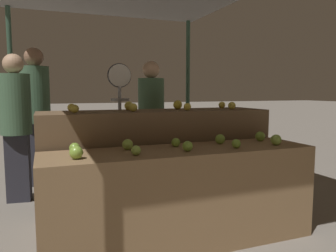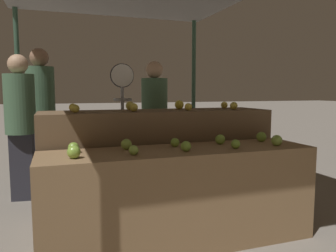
# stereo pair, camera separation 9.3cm
# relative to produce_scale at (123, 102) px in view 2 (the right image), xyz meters

# --- Properties ---
(ground_plane) EXTENTS (60.00, 60.00, 0.00)m
(ground_plane) POSITION_rel_produce_scale_xyz_m (0.21, -1.22, -1.08)
(ground_plane) COLOR gray
(display_counter_front) EXTENTS (2.13, 0.55, 0.76)m
(display_counter_front) POSITION_rel_produce_scale_xyz_m (0.21, -1.22, -0.70)
(display_counter_front) COLOR olive
(display_counter_front) RESTS_ON ground_plane
(display_counter_back) EXTENTS (2.13, 0.55, 1.02)m
(display_counter_back) POSITION_rel_produce_scale_xyz_m (0.21, -0.62, -0.57)
(display_counter_back) COLOR brown
(display_counter_back) RESTS_ON ground_plane
(apple_front_0) EXTENTS (0.09, 0.09, 0.09)m
(apple_front_0) POSITION_rel_produce_scale_xyz_m (-0.59, -1.31, -0.28)
(apple_front_0) COLOR #84AD3D
(apple_front_0) RESTS_ON display_counter_front
(apple_front_1) EXTENTS (0.07, 0.07, 0.07)m
(apple_front_1) POSITION_rel_produce_scale_xyz_m (-0.19, -1.33, -0.29)
(apple_front_1) COLOR #8EB247
(apple_front_1) RESTS_ON display_counter_front
(apple_front_2) EXTENTS (0.08, 0.08, 0.08)m
(apple_front_2) POSITION_rel_produce_scale_xyz_m (0.21, -1.32, -0.28)
(apple_front_2) COLOR #7AA338
(apple_front_2) RESTS_ON display_counter_front
(apple_front_3) EXTENTS (0.07, 0.07, 0.07)m
(apple_front_3) POSITION_rel_produce_scale_xyz_m (0.63, -1.34, -0.29)
(apple_front_3) COLOR #7AA338
(apple_front_3) RESTS_ON display_counter_front
(apple_front_4) EXTENTS (0.09, 0.09, 0.09)m
(apple_front_4) POSITION_rel_produce_scale_xyz_m (1.01, -1.33, -0.28)
(apple_front_4) COLOR #8EB247
(apple_front_4) RESTS_ON display_counter_front
(apple_front_5) EXTENTS (0.08, 0.08, 0.08)m
(apple_front_5) POSITION_rel_produce_scale_xyz_m (-0.58, -1.11, -0.28)
(apple_front_5) COLOR #7AA338
(apple_front_5) RESTS_ON display_counter_front
(apple_front_6) EXTENTS (0.08, 0.08, 0.08)m
(apple_front_6) POSITION_rel_produce_scale_xyz_m (-0.19, -1.10, -0.28)
(apple_front_6) COLOR #8EB247
(apple_front_6) RESTS_ON display_counter_front
(apple_front_7) EXTENTS (0.07, 0.07, 0.07)m
(apple_front_7) POSITION_rel_produce_scale_xyz_m (0.20, -1.11, -0.29)
(apple_front_7) COLOR #7AA338
(apple_front_7) RESTS_ON display_counter_front
(apple_front_8) EXTENTS (0.08, 0.08, 0.08)m
(apple_front_8) POSITION_rel_produce_scale_xyz_m (0.61, -1.11, -0.28)
(apple_front_8) COLOR #7AA338
(apple_front_8) RESTS_ON display_counter_front
(apple_front_9) EXTENTS (0.09, 0.09, 0.09)m
(apple_front_9) POSITION_rel_produce_scale_xyz_m (1.02, -1.10, -0.28)
(apple_front_9) COLOR #7AA338
(apple_front_9) RESTS_ON display_counter_front
(apple_back_0) EXTENTS (0.07, 0.07, 0.07)m
(apple_back_0) POSITION_rel_produce_scale_xyz_m (-0.54, -0.71, -0.02)
(apple_back_0) COLOR gold
(apple_back_0) RESTS_ON display_counter_back
(apple_back_1) EXTENTS (0.08, 0.08, 0.08)m
(apple_back_1) POSITION_rel_produce_scale_xyz_m (-0.04, -0.72, -0.02)
(apple_back_1) COLOR gold
(apple_back_1) RESTS_ON display_counter_back
(apple_back_2) EXTENTS (0.07, 0.07, 0.07)m
(apple_back_2) POSITION_rel_produce_scale_xyz_m (0.47, -0.73, -0.02)
(apple_back_2) COLOR yellow
(apple_back_2) RESTS_ON display_counter_back
(apple_back_3) EXTENTS (0.07, 0.07, 0.07)m
(apple_back_3) POSITION_rel_produce_scale_xyz_m (0.96, -0.73, -0.02)
(apple_back_3) COLOR gold
(apple_back_3) RESTS_ON display_counter_back
(apple_back_4) EXTENTS (0.07, 0.07, 0.07)m
(apple_back_4) POSITION_rel_produce_scale_xyz_m (-0.55, -0.51, -0.02)
(apple_back_4) COLOR yellow
(apple_back_4) RESTS_ON display_counter_back
(apple_back_5) EXTENTS (0.08, 0.08, 0.08)m
(apple_back_5) POSITION_rel_produce_scale_xyz_m (-0.03, -0.51, -0.02)
(apple_back_5) COLOR gold
(apple_back_5) RESTS_ON display_counter_back
(apple_back_6) EXTENTS (0.09, 0.09, 0.09)m
(apple_back_6) POSITION_rel_produce_scale_xyz_m (0.47, -0.51, -0.01)
(apple_back_6) COLOR gold
(apple_back_6) RESTS_ON display_counter_back
(apple_back_7) EXTENTS (0.07, 0.07, 0.07)m
(apple_back_7) POSITION_rel_produce_scale_xyz_m (0.97, -0.51, -0.02)
(apple_back_7) COLOR yellow
(apple_back_7) RESTS_ON display_counter_back
(produce_scale) EXTENTS (0.26, 0.20, 1.50)m
(produce_scale) POSITION_rel_produce_scale_xyz_m (0.00, 0.00, 0.00)
(produce_scale) COLOR #99999E
(produce_scale) RESTS_ON ground_plane
(person_vendor_at_scale) EXTENTS (0.40, 0.40, 1.56)m
(person_vendor_at_scale) POSITION_rel_produce_scale_xyz_m (0.45, 0.27, -0.18)
(person_vendor_at_scale) COLOR #2D2D38
(person_vendor_at_scale) RESTS_ON ground_plane
(person_customer_left) EXTENTS (0.36, 0.36, 1.60)m
(person_customer_left) POSITION_rel_produce_scale_xyz_m (-1.06, 0.33, -0.15)
(person_customer_left) COLOR #2D2D38
(person_customer_left) RESTS_ON ground_plane
(person_customer_right) EXTENTS (0.43, 0.43, 1.74)m
(person_customer_right) POSITION_rel_produce_scale_xyz_m (-0.87, 0.90, -0.07)
(person_customer_right) COLOR #2D2D38
(person_customer_right) RESTS_ON ground_plane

